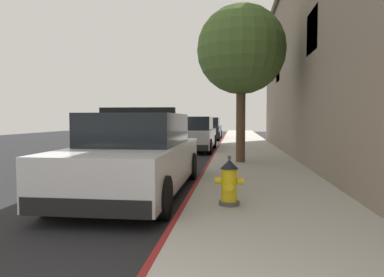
# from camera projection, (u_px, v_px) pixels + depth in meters

# --- Properties ---
(ground_plane) EXTENTS (30.94, 60.00, 0.20)m
(ground_plane) POSITION_uv_depth(u_px,v_px,m) (73.00, 165.00, 11.76)
(ground_plane) COLOR #232326
(sidewalk_pavement) EXTENTS (2.69, 60.00, 0.14)m
(sidewalk_pavement) POSITION_uv_depth(u_px,v_px,m) (254.00, 163.00, 11.03)
(sidewalk_pavement) COLOR #ADA89E
(sidewalk_pavement) RESTS_ON ground
(curb_painted_edge) EXTENTS (0.08, 60.00, 0.14)m
(curb_painted_edge) POSITION_uv_depth(u_px,v_px,m) (210.00, 163.00, 11.20)
(curb_painted_edge) COLOR maroon
(curb_painted_edge) RESTS_ON ground
(police_cruiser) EXTENTS (1.94, 4.84, 1.68)m
(police_cruiser) POSITION_uv_depth(u_px,v_px,m) (137.00, 155.00, 6.87)
(police_cruiser) COLOR white
(police_cruiser) RESTS_ON ground
(parked_car_silver_ahead) EXTENTS (1.94, 4.84, 1.56)m
(parked_car_silver_ahead) POSITION_uv_depth(u_px,v_px,m) (193.00, 134.00, 16.22)
(parked_car_silver_ahead) COLOR #B2B5BA
(parked_car_silver_ahead) RESTS_ON ground
(parked_car_dark_far) EXTENTS (1.94, 4.84, 1.56)m
(parked_car_dark_far) POSITION_uv_depth(u_px,v_px,m) (207.00, 129.00, 24.95)
(parked_car_dark_far) COLOR black
(parked_car_dark_far) RESTS_ON ground
(fire_hydrant) EXTENTS (0.44, 0.40, 0.76)m
(fire_hydrant) POSITION_uv_depth(u_px,v_px,m) (229.00, 182.00, 5.37)
(fire_hydrant) COLOR #4C4C51
(fire_hydrant) RESTS_ON sidewalk_pavement
(street_tree) EXTENTS (2.69, 2.69, 4.77)m
(street_tree) POSITION_uv_depth(u_px,v_px,m) (241.00, 50.00, 10.63)
(street_tree) COLOR brown
(street_tree) RESTS_ON sidewalk_pavement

